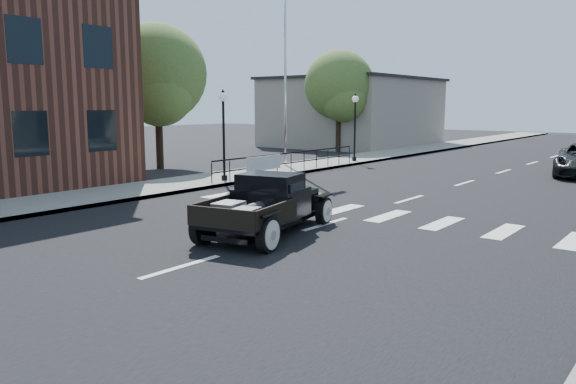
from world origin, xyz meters
The scene contains 13 objects.
ground centered at (0.00, 0.00, 0.00)m, with size 120.00×120.00×0.00m, color black.
road centered at (0.00, 15.00, 0.01)m, with size 14.00×80.00×0.02m, color black.
road_markings centered at (0.00, 10.00, 0.00)m, with size 12.00×60.00×0.06m, color silver, non-canonical shape.
sidewalk_left centered at (-8.50, 15.00, 0.07)m, with size 3.00×80.00×0.15m, color gray.
low_building_left centered at (-15.00, 28.00, 2.50)m, with size 10.00×12.00×5.00m, color #A09686.
railing centered at (-7.30, 10.00, 0.65)m, with size 0.08×10.00×1.00m, color black, non-canonical shape.
banner centered at (-7.22, 8.00, 0.45)m, with size 0.04×2.20×0.60m, color silver, non-canonical shape.
lamp_post_b centered at (-7.60, 6.00, 1.95)m, with size 0.36×0.36×3.61m, color black, non-canonical shape.
lamp_post_c centered at (-7.60, 16.00, 1.95)m, with size 0.36×0.36×3.61m, color black, non-canonical shape.
flagpole centered at (-9.20, 12.00, 5.80)m, with size 0.12×0.12×11.31m, color silver.
big_tree_near centered at (-14.00, 8.00, 3.53)m, with size 4.81×4.81×7.07m, color #4A632A, non-canonical shape.
big_tree_far centered at (-12.50, 22.00, 3.38)m, with size 4.61×4.61×6.77m, color #4A632A, non-canonical shape.
hotrod_pickup centered at (-0.50, 0.19, 0.76)m, with size 2.05×4.38×1.52m, color black, non-canonical shape.
Camera 1 is at (8.13, -10.06, 3.14)m, focal length 35.00 mm.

